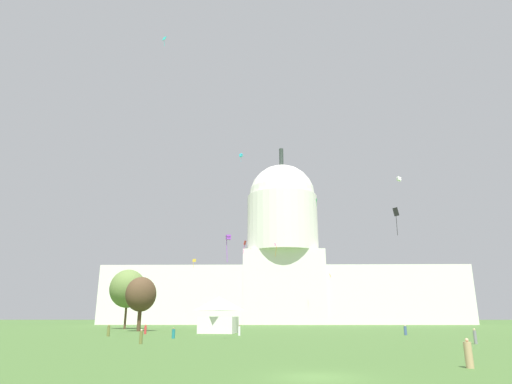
{
  "coord_description": "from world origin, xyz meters",
  "views": [
    {
      "loc": [
        -2.61,
        -24.0,
        2.99
      ],
      "look_at": [
        -4.48,
        65.81,
        28.88
      ],
      "focal_mm": 30.35,
      "sensor_mm": 36.0,
      "label": 1
    }
  ],
  "objects": [
    {
      "name": "person_red_front_left",
      "position": [
        -23.78,
        55.43,
        0.77
      ],
      "size": [
        0.58,
        0.58,
        1.69
      ],
      "rotation": [
        0.0,
        0.0,
        0.66
      ],
      "color": "red",
      "rests_on": "ground_plane"
    },
    {
      "name": "event_tent",
      "position": [
        -11.31,
        59.82,
        3.28
      ],
      "size": [
        7.51,
        7.69,
        6.51
      ],
      "rotation": [
        0.0,
        0.0,
        -0.12
      ],
      "color": "white",
      "rests_on": "ground_plane"
    },
    {
      "name": "kite_white_high",
      "position": [
        37.42,
        99.41,
        42.38
      ],
      "size": [
        1.29,
        1.21,
        1.42
      ],
      "rotation": [
        0.0,
        0.0,
        1.71
      ],
      "color": "white"
    },
    {
      "name": "capitol_building",
      "position": [
        4.73,
        152.58,
        23.34
      ],
      "size": [
        142.01,
        29.11,
        73.48
      ],
      "color": "silver",
      "rests_on": "ground_plane"
    },
    {
      "name": "tree_west_near",
      "position": [
        -29.18,
        70.27,
        7.5
      ],
      "size": [
        8.65,
        8.55,
        11.2
      ],
      "color": "#4C3823",
      "rests_on": "ground_plane"
    },
    {
      "name": "kite_violet_low",
      "position": [
        -7.57,
        33.71,
        13.14
      ],
      "size": [
        0.76,
        0.76,
        3.73
      ],
      "rotation": [
        0.0,
        0.0,
        5.02
      ],
      "color": "purple"
    },
    {
      "name": "ground_plane",
      "position": [
        0.0,
        0.0,
        0.0
      ],
      "size": [
        800.0,
        800.0,
        0.0
      ],
      "primitive_type": "plane",
      "color": "#42662D"
    },
    {
      "name": "kite_red_low",
      "position": [
        -6.08,
        49.79,
        14.98
      ],
      "size": [
        0.6,
        0.97,
        2.38
      ],
      "rotation": [
        0.0,
        0.0,
        3.64
      ],
      "color": "red"
    },
    {
      "name": "kite_pink_mid",
      "position": [
        0.56,
        106.92,
        23.59
      ],
      "size": [
        0.9,
        1.05,
        4.18
      ],
      "rotation": [
        0.0,
        0.0,
        0.25
      ],
      "color": "pink"
    },
    {
      "name": "person_grey_near_tree_east",
      "position": [
        21.11,
        27.99,
        0.78
      ],
      "size": [
        0.47,
        0.47,
        1.68
      ],
      "rotation": [
        0.0,
        0.0,
        2.64
      ],
      "color": "gray",
      "rests_on": "ground_plane"
    },
    {
      "name": "kite_gold_low",
      "position": [
        -20.86,
        87.37,
        16.71
      ],
      "size": [
        1.06,
        0.62,
        2.2
      ],
      "rotation": [
        0.0,
        0.0,
        1.84
      ],
      "color": "gold"
    },
    {
      "name": "person_teal_front_center",
      "position": [
        -15.65,
        40.1,
        0.65
      ],
      "size": [
        0.64,
        0.64,
        1.45
      ],
      "rotation": [
        0.0,
        0.0,
        5.47
      ],
      "color": "#1E757A",
      "rests_on": "ground_plane"
    },
    {
      "name": "kite_orange_low",
      "position": [
        15.89,
        101.02,
        14.18
      ],
      "size": [
        0.45,
        0.84,
        0.94
      ],
      "rotation": [
        0.0,
        0.0,
        0.74
      ],
      "color": "orange"
    },
    {
      "name": "kite_green_high",
      "position": [
        15.35,
        121.7,
        41.63
      ],
      "size": [
        0.27,
        0.8,
        2.96
      ],
      "rotation": [
        0.0,
        0.0,
        1.03
      ],
      "color": "green"
    },
    {
      "name": "person_white_back_center",
      "position": [
        -6.85,
        49.28,
        0.75
      ],
      "size": [
        0.52,
        0.52,
        1.65
      ],
      "rotation": [
        0.0,
        0.0,
        0.47
      ],
      "color": "silver",
      "rests_on": "ground_plane"
    },
    {
      "name": "kite_cyan_high",
      "position": [
        -11.21,
        123.78,
        59.59
      ],
      "size": [
        1.41,
        1.38,
        3.2
      ],
      "rotation": [
        0.0,
        0.0,
        1.1
      ],
      "color": "#33BCDB"
    },
    {
      "name": "kite_black_mid",
      "position": [
        18.04,
        42.68,
        18.39
      ],
      "size": [
        1.02,
        0.34,
        4.47
      ],
      "rotation": [
        0.0,
        0.0,
        2.16
      ],
      "color": "black"
    },
    {
      "name": "tree_west_far",
      "position": [
        -37.47,
        87.25,
        9.77
      ],
      "size": [
        12.95,
        12.96,
        14.53
      ],
      "color": "#4C3823",
      "rests_on": "ground_plane"
    },
    {
      "name": "kite_turquoise_high",
      "position": [
        -22.86,
        51.5,
        57.32
      ],
      "size": [
        0.88,
        0.64,
        2.33
      ],
      "rotation": [
        0.0,
        0.0,
        1.8
      ],
      "color": "teal"
    },
    {
      "name": "person_olive_mid_right",
      "position": [
        -16.72,
        27.31,
        0.73
      ],
      "size": [
        0.46,
        0.46,
        1.6
      ],
      "rotation": [
        0.0,
        0.0,
        0.24
      ],
      "color": "olive",
      "rests_on": "ground_plane"
    },
    {
      "name": "person_olive_aisle_center",
      "position": [
        -27.23,
        46.61,
        0.81
      ],
      "size": [
        0.54,
        0.54,
        1.78
      ],
      "rotation": [
        0.0,
        0.0,
        6.04
      ],
      "color": "olive",
      "rests_on": "ground_plane"
    },
    {
      "name": "person_denim_lawn_far_left",
      "position": [
        20.73,
        52.13,
        0.75
      ],
      "size": [
        0.57,
        0.57,
        1.66
      ],
      "rotation": [
        0.0,
        0.0,
        5.02
      ],
      "color": "#3D5684",
      "rests_on": "ground_plane"
    },
    {
      "name": "person_tan_edge_west",
      "position": [
        9.66,
        4.05,
        0.77
      ],
      "size": [
        0.61,
        0.61,
        1.71
      ],
      "rotation": [
        0.0,
        0.0,
        5.14
      ],
      "color": "tan",
      "rests_on": "ground_plane"
    }
  ]
}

